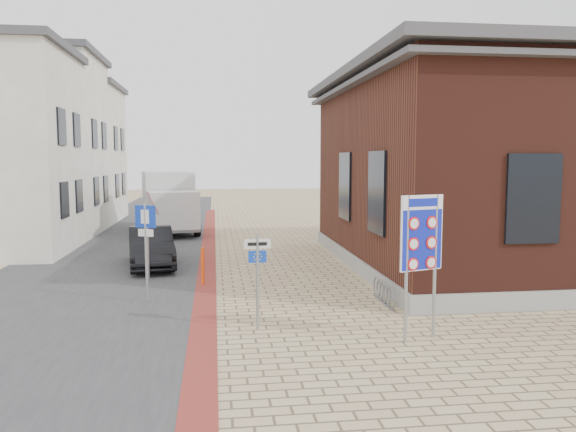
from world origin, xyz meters
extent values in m
plane|color=tan|center=(0.00, 0.00, 0.00)|extent=(120.00, 120.00, 0.00)
cube|color=#38383A|center=(-5.50, 15.00, 0.01)|extent=(7.00, 60.00, 0.02)
cube|color=maroon|center=(-2.00, 10.00, 0.01)|extent=(0.60, 40.00, 0.02)
cube|color=gray|center=(9.00, 7.00, 0.25)|extent=(12.15, 12.15, 0.50)
cube|color=#4B2018|center=(9.00, 7.00, 3.50)|extent=(12.00, 12.00, 6.00)
cube|color=#45454A|center=(9.00, 7.00, 6.65)|extent=(13.00, 13.00, 0.30)
cube|color=#45454A|center=(9.00, 7.00, 6.25)|extent=(12.70, 12.70, 0.15)
cube|color=black|center=(2.98, 4.00, 2.80)|extent=(0.12, 1.60, 2.40)
cube|color=black|center=(2.98, 8.00, 2.80)|extent=(0.12, 1.60, 2.40)
cube|color=black|center=(6.00, 0.98, 2.80)|extent=(1.40, 0.12, 2.20)
cube|color=black|center=(-7.48, 10.80, 2.20)|extent=(0.10, 1.10, 1.40)
cube|color=black|center=(-7.48, 13.20, 2.20)|extent=(0.10, 1.10, 1.40)
cube|color=black|center=(-7.48, 10.80, 5.00)|extent=(0.10, 1.10, 1.40)
cube|color=black|center=(-7.48, 13.20, 5.00)|extent=(0.10, 1.10, 1.40)
cube|color=beige|center=(-11.00, 18.00, 4.40)|extent=(7.00, 6.00, 8.80)
cube|color=#45454A|center=(-11.00, 18.00, 8.95)|extent=(7.40, 6.40, 0.30)
cube|color=black|center=(-7.48, 16.80, 2.20)|extent=(0.10, 1.10, 1.40)
cube|color=black|center=(-7.48, 19.20, 2.20)|extent=(0.10, 1.10, 1.40)
cube|color=black|center=(-7.48, 16.80, 5.00)|extent=(0.10, 1.10, 1.40)
cube|color=black|center=(-7.48, 19.20, 5.00)|extent=(0.10, 1.10, 1.40)
cube|color=beige|center=(-11.00, 24.00, 4.00)|extent=(7.00, 6.00, 8.00)
cube|color=#45454A|center=(-11.00, 24.00, 8.15)|extent=(7.40, 6.40, 0.30)
cube|color=black|center=(-7.48, 22.80, 2.20)|extent=(0.10, 1.10, 1.40)
cube|color=black|center=(-7.48, 25.20, 2.20)|extent=(0.10, 1.10, 1.40)
cube|color=black|center=(-7.48, 22.80, 5.00)|extent=(0.10, 1.10, 1.40)
cube|color=black|center=(-7.48, 25.20, 5.00)|extent=(0.10, 1.10, 1.40)
torus|color=slate|center=(2.65, 1.60, 0.28)|extent=(0.04, 0.60, 0.60)
torus|color=slate|center=(2.65, 1.90, 0.28)|extent=(0.04, 0.60, 0.60)
torus|color=slate|center=(2.65, 2.20, 0.28)|extent=(0.04, 0.60, 0.60)
torus|color=slate|center=(2.65, 2.50, 0.28)|extent=(0.04, 0.60, 0.60)
torus|color=slate|center=(2.65, 2.80, 0.28)|extent=(0.04, 0.60, 0.60)
cube|color=slate|center=(2.65, 2.20, 0.02)|extent=(0.08, 1.60, 0.04)
imported|color=black|center=(-3.96, 8.18, 0.69)|extent=(2.10, 4.38, 1.39)
cube|color=slate|center=(-4.00, 17.31, 0.49)|extent=(3.25, 6.21, 0.27)
cube|color=silver|center=(-3.65, 15.26, 1.37)|extent=(2.58, 2.22, 1.75)
cube|color=black|center=(-3.52, 14.46, 1.70)|extent=(2.06, 0.43, 0.88)
cube|color=silver|center=(-4.16, 18.28, 1.91)|extent=(3.03, 4.28, 2.41)
cylinder|color=black|center=(-4.84, 15.40, 0.44)|extent=(0.42, 0.91, 0.88)
cylinder|color=black|center=(-2.58, 15.78, 0.44)|extent=(0.42, 0.91, 0.88)
cylinder|color=black|center=(-5.43, 18.85, 0.44)|extent=(0.42, 0.91, 0.88)
cylinder|color=black|center=(-3.16, 19.23, 0.44)|extent=(0.42, 0.91, 0.88)
cylinder|color=gray|center=(2.15, -0.92, 1.52)|extent=(0.07, 0.07, 3.04)
cylinder|color=gray|center=(2.85, -0.69, 1.52)|extent=(0.07, 0.07, 3.04)
cube|color=white|center=(2.50, -0.81, 2.25)|extent=(1.00, 0.36, 1.56)
cube|color=#0E1CB1|center=(2.50, -0.81, 2.25)|extent=(0.96, 0.35, 1.52)
cube|color=white|center=(2.50, -0.81, 2.88)|extent=(0.96, 0.36, 0.29)
cylinder|color=gray|center=(-0.80, 0.30, 1.08)|extent=(0.07, 0.07, 2.16)
cube|color=silver|center=(-0.80, 0.30, 1.92)|extent=(0.58, 0.07, 0.21)
cube|color=#0F38B7|center=(-0.80, 0.30, 1.64)|extent=(0.40, 0.06, 0.26)
cylinder|color=gray|center=(-3.50, 3.06, 1.33)|extent=(0.07, 0.07, 2.65)
cube|color=#0F35BB|center=(-3.50, 3.06, 2.28)|extent=(0.55, 0.28, 0.58)
cube|color=white|center=(-3.50, 3.06, 1.86)|extent=(0.40, 0.22, 0.19)
cylinder|color=gray|center=(-3.80, 6.00, 1.32)|extent=(0.07, 0.07, 2.64)
cylinder|color=#FF4A0D|center=(-2.09, 5.00, 0.57)|extent=(0.12, 0.12, 1.13)
camera|label=1|loc=(-1.71, -11.77, 3.76)|focal=35.00mm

